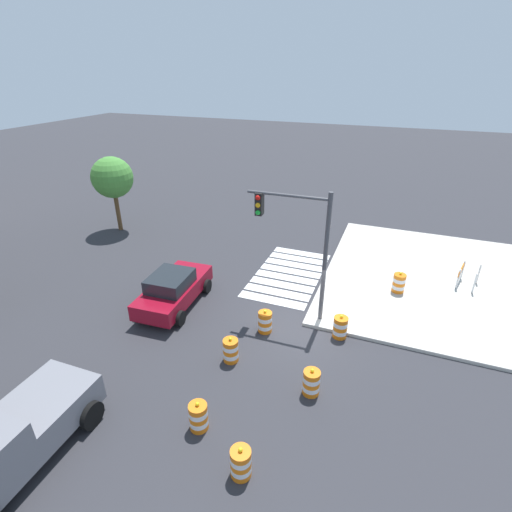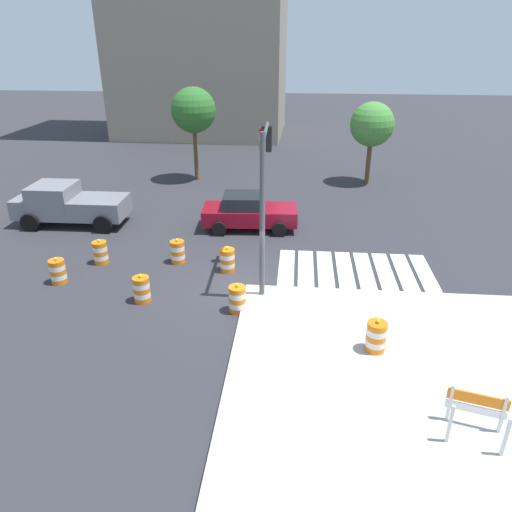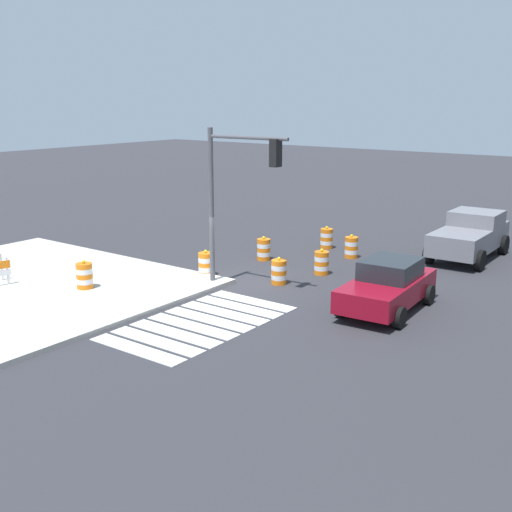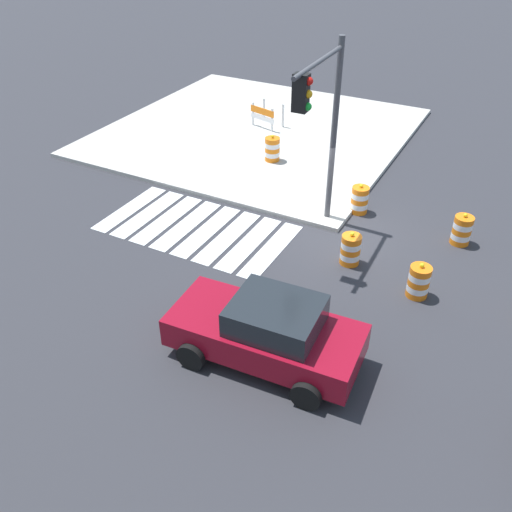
{
  "view_description": "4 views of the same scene",
  "coord_description": "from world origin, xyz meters",
  "px_view_note": "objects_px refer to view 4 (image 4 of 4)",
  "views": [
    {
      "loc": [
        -12.85,
        -2.9,
        9.78
      ],
      "look_at": [
        2.22,
        2.91,
        1.7
      ],
      "focal_mm": 27.08,
      "sensor_mm": 36.0,
      "label": 1
    },
    {
      "loc": [
        1.69,
        -15.07,
        8.36
      ],
      "look_at": [
        0.22,
        1.39,
        0.64
      ],
      "focal_mm": 33.87,
      "sensor_mm": 36.0,
      "label": 2
    },
    {
      "loc": [
        17.7,
        14.03,
        6.65
      ],
      "look_at": [
        0.98,
        1.66,
        1.47
      ],
      "focal_mm": 44.77,
      "sensor_mm": 36.0,
      "label": 3
    },
    {
      "loc": [
        -4.54,
        13.89,
        9.05
      ],
      "look_at": [
        1.22,
        3.06,
        0.61
      ],
      "focal_mm": 38.58,
      "sensor_mm": 36.0,
      "label": 4
    }
  ],
  "objects_px": {
    "traffic_light_pole": "(323,113)",
    "traffic_barrel_on_sidewalk": "(272,149)",
    "construction_barricade": "(265,114)",
    "traffic_barrel_near_corner": "(462,230)",
    "sports_car": "(267,331)",
    "traffic_barrel_lane_center": "(360,200)",
    "traffic_barrel_median_far": "(419,281)",
    "traffic_barrel_far_curb": "(351,250)"
  },
  "relations": [
    {
      "from": "traffic_barrel_median_far",
      "to": "traffic_light_pole",
      "type": "height_order",
      "value": "traffic_light_pole"
    },
    {
      "from": "sports_car",
      "to": "construction_barricade",
      "type": "relative_size",
      "value": 3.16
    },
    {
      "from": "traffic_barrel_far_curb",
      "to": "traffic_barrel_on_sidewalk",
      "type": "bearing_deg",
      "value": -44.81
    },
    {
      "from": "traffic_barrel_far_curb",
      "to": "construction_barricade",
      "type": "distance_m",
      "value": 10.25
    },
    {
      "from": "sports_car",
      "to": "traffic_barrel_on_sidewalk",
      "type": "relative_size",
      "value": 4.32
    },
    {
      "from": "traffic_barrel_median_far",
      "to": "traffic_barrel_far_curb",
      "type": "bearing_deg",
      "value": -15.58
    },
    {
      "from": "sports_car",
      "to": "traffic_barrel_near_corner",
      "type": "bearing_deg",
      "value": -112.62
    },
    {
      "from": "traffic_barrel_near_corner",
      "to": "traffic_light_pole",
      "type": "height_order",
      "value": "traffic_light_pole"
    },
    {
      "from": "traffic_barrel_far_curb",
      "to": "sports_car",
      "type": "bearing_deg",
      "value": 85.46
    },
    {
      "from": "traffic_barrel_near_corner",
      "to": "traffic_light_pole",
      "type": "xyz_separation_m",
      "value": [
        3.98,
        1.74,
        3.46
      ]
    },
    {
      "from": "construction_barricade",
      "to": "traffic_light_pole",
      "type": "bearing_deg",
      "value": 127.25
    },
    {
      "from": "traffic_barrel_near_corner",
      "to": "traffic_barrel_median_far",
      "type": "xyz_separation_m",
      "value": [
        0.49,
        3.11,
        0.0
      ]
    },
    {
      "from": "traffic_barrel_lane_center",
      "to": "sports_car",
      "type": "bearing_deg",
      "value": 93.0
    },
    {
      "from": "sports_car",
      "to": "traffic_barrel_near_corner",
      "type": "distance_m",
      "value": 7.58
    },
    {
      "from": "sports_car",
      "to": "traffic_barrel_far_curb",
      "type": "distance_m",
      "value": 4.49
    },
    {
      "from": "sports_car",
      "to": "traffic_barrel_lane_center",
      "type": "distance_m",
      "value": 7.37
    },
    {
      "from": "traffic_barrel_lane_center",
      "to": "traffic_light_pole",
      "type": "bearing_deg",
      "value": 71.87
    },
    {
      "from": "traffic_barrel_near_corner",
      "to": "traffic_barrel_lane_center",
      "type": "bearing_deg",
      "value": -6.21
    },
    {
      "from": "traffic_barrel_near_corner",
      "to": "traffic_barrel_lane_center",
      "type": "relative_size",
      "value": 1.0
    },
    {
      "from": "sports_car",
      "to": "traffic_light_pole",
      "type": "relative_size",
      "value": 0.8
    },
    {
      "from": "sports_car",
      "to": "traffic_barrel_near_corner",
      "type": "relative_size",
      "value": 4.32
    },
    {
      "from": "traffic_light_pole",
      "to": "traffic_barrel_far_curb",
      "type": "bearing_deg",
      "value": 150.83
    },
    {
      "from": "traffic_barrel_near_corner",
      "to": "construction_barricade",
      "type": "bearing_deg",
      "value": -29.36
    },
    {
      "from": "traffic_barrel_lane_center",
      "to": "traffic_light_pole",
      "type": "height_order",
      "value": "traffic_light_pole"
    },
    {
      "from": "sports_car",
      "to": "construction_barricade",
      "type": "xyz_separation_m",
      "value": [
        6.36,
        -12.21,
        -0.09
      ]
    },
    {
      "from": "construction_barricade",
      "to": "traffic_light_pole",
      "type": "distance_m",
      "value": 9.3
    },
    {
      "from": "traffic_barrel_near_corner",
      "to": "traffic_barrel_lane_center",
      "type": "height_order",
      "value": "same"
    },
    {
      "from": "sports_car",
      "to": "traffic_barrel_on_sidewalk",
      "type": "height_order",
      "value": "sports_car"
    },
    {
      "from": "traffic_barrel_median_far",
      "to": "traffic_barrel_far_curb",
      "type": "distance_m",
      "value": 2.15
    },
    {
      "from": "traffic_barrel_far_curb",
      "to": "traffic_barrel_on_sidewalk",
      "type": "distance_m",
      "value": 6.91
    },
    {
      "from": "traffic_barrel_lane_center",
      "to": "construction_barricade",
      "type": "bearing_deg",
      "value": -39.11
    },
    {
      "from": "sports_car",
      "to": "construction_barricade",
      "type": "distance_m",
      "value": 13.76
    },
    {
      "from": "traffic_barrel_far_curb",
      "to": "traffic_barrel_lane_center",
      "type": "relative_size",
      "value": 1.0
    },
    {
      "from": "traffic_barrel_on_sidewalk",
      "to": "traffic_barrel_near_corner",
      "type": "bearing_deg",
      "value": 162.61
    },
    {
      "from": "construction_barricade",
      "to": "traffic_light_pole",
      "type": "xyz_separation_m",
      "value": [
        -5.29,
        6.95,
        3.19
      ]
    },
    {
      "from": "sports_car",
      "to": "traffic_barrel_median_far",
      "type": "height_order",
      "value": "sports_car"
    },
    {
      "from": "traffic_barrel_far_curb",
      "to": "construction_barricade",
      "type": "relative_size",
      "value": 0.73
    },
    {
      "from": "traffic_barrel_lane_center",
      "to": "traffic_barrel_on_sidewalk",
      "type": "xyz_separation_m",
      "value": [
        4.16,
        -1.98,
        0.15
      ]
    },
    {
      "from": "traffic_barrel_lane_center",
      "to": "construction_barricade",
      "type": "distance_m",
      "value": 7.7
    },
    {
      "from": "traffic_light_pole",
      "to": "traffic_barrel_on_sidewalk",
      "type": "bearing_deg",
      "value": -49.52
    },
    {
      "from": "sports_car",
      "to": "traffic_barrel_lane_center",
      "type": "bearing_deg",
      "value": -87.0
    },
    {
      "from": "sports_car",
      "to": "traffic_light_pole",
      "type": "height_order",
      "value": "traffic_light_pole"
    }
  ]
}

